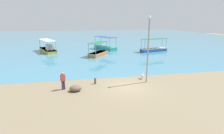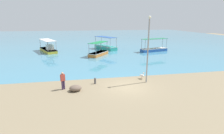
{
  "view_description": "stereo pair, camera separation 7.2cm",
  "coord_description": "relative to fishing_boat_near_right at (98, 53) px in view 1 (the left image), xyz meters",
  "views": [
    {
      "loc": [
        -4.5,
        -15.4,
        6.35
      ],
      "look_at": [
        -0.75,
        4.15,
        0.94
      ],
      "focal_mm": 28.0,
      "sensor_mm": 36.0,
      "label": 1
    },
    {
      "loc": [
        -4.43,
        -15.41,
        6.35
      ],
      "look_at": [
        -0.75,
        4.15,
        0.94
      ],
      "focal_mm": 28.0,
      "sensor_mm": 36.0,
      "label": 2
    }
  ],
  "objects": [
    {
      "name": "fisherman_standing",
      "position": [
        -5.04,
        -15.37,
        0.41
      ],
      "size": [
        0.46,
        0.4,
        1.69
      ],
      "color": "#3F2E4F",
      "rests_on": "ground"
    },
    {
      "name": "mooring_bollard",
      "position": [
        -1.97,
        -14.44,
        -0.14
      ],
      "size": [
        0.21,
        0.21,
        0.66
      ],
      "color": "#47474C",
      "rests_on": "ground"
    },
    {
      "name": "fishing_boat_outer",
      "position": [
        -9.57,
        5.59,
        0.09
      ],
      "size": [
        4.35,
        6.73,
        2.4
      ],
      "color": "gold",
      "rests_on": "harbor_water"
    },
    {
      "name": "fishing_boat_far_left",
      "position": [
        2.31,
        6.61,
        0.06
      ],
      "size": [
        4.56,
        6.05,
        2.72
      ],
      "color": "teal",
      "rests_on": "harbor_water"
    },
    {
      "name": "net_pile",
      "position": [
        -3.92,
        -15.97,
        -0.22
      ],
      "size": [
        1.11,
        0.95,
        0.55
      ],
      "primitive_type": "ellipsoid",
      "color": "brown",
      "rests_on": "ground"
    },
    {
      "name": "harbor_water",
      "position": [
        1.05,
        32.12,
        -0.49
      ],
      "size": [
        110.0,
        90.0,
        0.0
      ],
      "primitive_type": "cube",
      "color": "teal",
      "rests_on": "ground"
    },
    {
      "name": "fishing_boat_far_right",
      "position": [
        11.73,
        2.2,
        0.01
      ],
      "size": [
        6.02,
        2.85,
        2.61
      ],
      "color": "#2C5FB3",
      "rests_on": "harbor_water"
    },
    {
      "name": "pelican",
      "position": [
        3.29,
        -13.85,
        -0.12
      ],
      "size": [
        0.53,
        0.73,
        0.8
      ],
      "color": "#E0997A",
      "rests_on": "ground"
    },
    {
      "name": "lamp_post",
      "position": [
        3.35,
        -14.97,
        3.23
      ],
      "size": [
        0.28,
        0.28,
        6.71
      ],
      "color": "gray",
      "rests_on": "ground"
    },
    {
      "name": "ground",
      "position": [
        1.05,
        -15.88,
        -0.49
      ],
      "size": [
        120.0,
        120.0,
        0.0
      ],
      "primitive_type": "plane",
      "color": "#827256"
    },
    {
      "name": "fishing_boat_near_right",
      "position": [
        0.0,
        0.0,
        0.0
      ],
      "size": [
        4.11,
        4.72,
        2.41
      ],
      "color": "orange",
      "rests_on": "harbor_water"
    }
  ]
}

